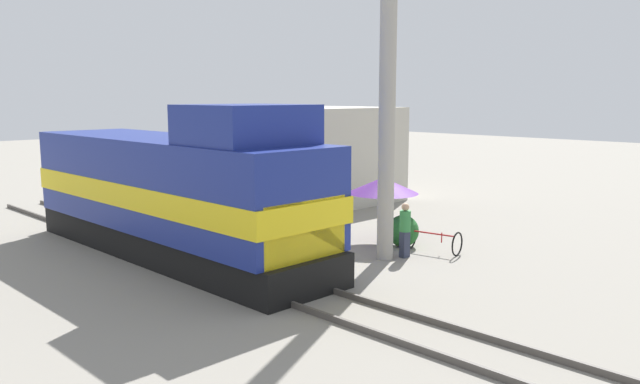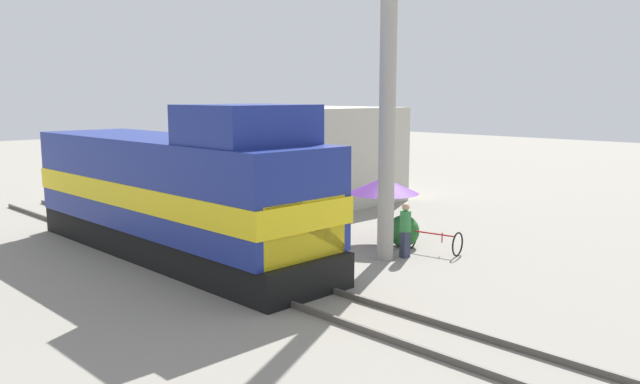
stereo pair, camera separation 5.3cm
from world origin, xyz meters
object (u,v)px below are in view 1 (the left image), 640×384
at_px(locomotive, 178,194).
at_px(vendor_umbrella, 383,185).
at_px(utility_pole, 388,62).
at_px(bicycle, 433,240).
at_px(billboard_sign, 290,152).
at_px(person_bystander, 405,228).

distance_m(locomotive, vendor_umbrella, 6.73).
relative_size(utility_pole, bicycle, 6.64).
height_order(utility_pole, billboard_sign, utility_pole).
height_order(locomotive, billboard_sign, locomotive).
relative_size(utility_pole, vendor_umbrella, 4.89).
distance_m(person_bystander, bicycle, 1.27).
bearing_deg(billboard_sign, utility_pole, -109.55).
xyz_separation_m(locomotive, utility_pole, (4.28, -4.63, 3.91)).
distance_m(locomotive, utility_pole, 7.42).
distance_m(billboard_sign, bicycle, 7.95).
distance_m(utility_pole, bicycle, 5.78).
bearing_deg(person_bystander, vendor_umbrella, 58.55).
height_order(locomotive, vendor_umbrella, locomotive).
distance_m(utility_pole, person_bystander, 5.01).
xyz_separation_m(vendor_umbrella, billboard_sign, (0.81, 5.52, 0.71)).
xyz_separation_m(utility_pole, vendor_umbrella, (1.67, 1.48, -3.94)).
relative_size(utility_pole, billboard_sign, 3.35).
relative_size(vendor_umbrella, billboard_sign, 0.69).
bearing_deg(billboard_sign, vendor_umbrella, -98.38).
distance_m(vendor_umbrella, billboard_sign, 5.62).
bearing_deg(bicycle, billboard_sign, 75.08).
relative_size(locomotive, vendor_umbrella, 5.26).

